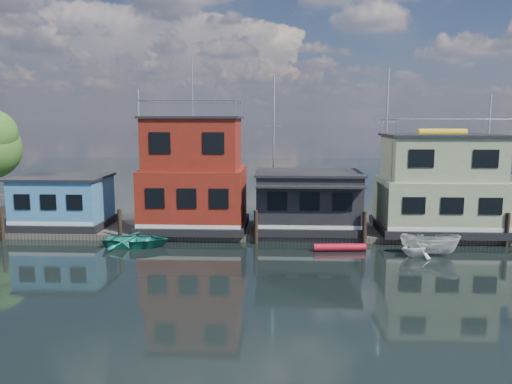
# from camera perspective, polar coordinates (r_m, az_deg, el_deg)

# --- Properties ---
(ground) EXTENTS (160.00, 160.00, 0.00)m
(ground) POSITION_cam_1_polar(r_m,az_deg,el_deg) (24.07, 8.59, -11.39)
(ground) COLOR black
(ground) RESTS_ON ground
(dock) EXTENTS (48.00, 5.00, 0.40)m
(dock) POSITION_cam_1_polar(r_m,az_deg,el_deg) (35.51, 6.69, -4.52)
(dock) COLOR #595147
(dock) RESTS_ON ground
(houseboat_blue) EXTENTS (6.40, 4.90, 3.66)m
(houseboat_blue) POSITION_cam_1_polar(r_m,az_deg,el_deg) (38.35, -21.17, -1.02)
(houseboat_blue) COLOR black
(houseboat_blue) RESTS_ON dock
(houseboat_red) EXTENTS (7.40, 5.90, 11.86)m
(houseboat_red) POSITION_cam_1_polar(r_m,az_deg,el_deg) (35.30, -7.10, 1.82)
(houseboat_red) COLOR black
(houseboat_red) RESTS_ON dock
(houseboat_dark) EXTENTS (7.40, 6.10, 4.06)m
(houseboat_dark) POSITION_cam_1_polar(r_m,az_deg,el_deg) (35.04, 5.94, -0.99)
(houseboat_dark) COLOR black
(houseboat_dark) RESTS_ON dock
(houseboat_green) EXTENTS (8.40, 5.90, 7.03)m
(houseboat_green) POSITION_cam_1_polar(r_m,az_deg,el_deg) (36.50, 20.22, 0.71)
(houseboat_green) COLOR black
(houseboat_green) RESTS_ON dock
(pilings) EXTENTS (42.28, 0.28, 2.20)m
(pilings) POSITION_cam_1_polar(r_m,az_deg,el_deg) (32.57, 6.46, -4.08)
(pilings) COLOR #2D2116
(pilings) RESTS_ON ground
(background_masts) EXTENTS (36.40, 0.16, 12.00)m
(background_masts) POSITION_cam_1_polar(r_m,az_deg,el_deg) (41.24, 12.90, 4.64)
(background_masts) COLOR silver
(background_masts) RESTS_ON ground
(red_kayak) EXTENTS (3.25, 0.72, 0.47)m
(red_kayak) POSITION_cam_1_polar(r_m,az_deg,el_deg) (31.34, 9.54, -6.27)
(red_kayak) COLOR red
(red_kayak) RESTS_ON ground
(motorboat) EXTENTS (3.65, 2.10, 1.33)m
(motorboat) POSITION_cam_1_polar(r_m,az_deg,el_deg) (31.70, 19.24, -5.66)
(motorboat) COLOR silver
(motorboat) RESTS_ON ground
(dinghy_teal) EXTENTS (4.21, 3.05, 0.86)m
(dinghy_teal) POSITION_cam_1_polar(r_m,az_deg,el_deg) (32.83, -13.50, -5.36)
(dinghy_teal) COLOR #238372
(dinghy_teal) RESTS_ON ground
(dinghy_white) EXTENTS (2.82, 2.68, 1.16)m
(dinghy_white) POSITION_cam_1_polar(r_m,az_deg,el_deg) (31.20, 17.86, -5.97)
(dinghy_white) COLOR white
(dinghy_white) RESTS_ON ground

